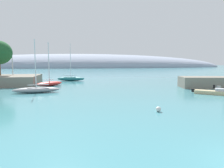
{
  "coord_description": "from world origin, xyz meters",
  "views": [
    {
      "loc": [
        -8.46,
        -6.83,
        4.71
      ],
      "look_at": [
        -2.54,
        25.36,
        1.2
      ],
      "focal_mm": 32.27,
      "sensor_mm": 36.0,
      "label": 1
    }
  ],
  "objects_px": {
    "sailboat_red_near_shore": "(49,83)",
    "mooring_buoy_white": "(158,109)",
    "sailboat_navy_mid_mooring": "(13,81)",
    "sailboat_grey_outer_mooring": "(36,90)",
    "motorboat_sand_foreground": "(214,92)",
    "sailboat_teal_end_of_line": "(71,79)",
    "motorboat_white_alongside_breakwater": "(222,86)"
  },
  "relations": [
    {
      "from": "motorboat_white_alongside_breakwater",
      "to": "mooring_buoy_white",
      "type": "xyz_separation_m",
      "value": [
        -18.96,
        -14.81,
        -0.11
      ]
    },
    {
      "from": "sailboat_red_near_shore",
      "to": "sailboat_grey_outer_mooring",
      "type": "relative_size",
      "value": 1.06
    },
    {
      "from": "sailboat_red_near_shore",
      "to": "motorboat_white_alongside_breakwater",
      "type": "xyz_separation_m",
      "value": [
        31.92,
        -9.41,
        -0.18
      ]
    },
    {
      "from": "sailboat_grey_outer_mooring",
      "to": "motorboat_sand_foreground",
      "type": "height_order",
      "value": "sailboat_grey_outer_mooring"
    },
    {
      "from": "sailboat_navy_mid_mooring",
      "to": "motorboat_white_alongside_breakwater",
      "type": "bearing_deg",
      "value": 42.13
    },
    {
      "from": "sailboat_red_near_shore",
      "to": "mooring_buoy_white",
      "type": "height_order",
      "value": "sailboat_red_near_shore"
    },
    {
      "from": "sailboat_grey_outer_mooring",
      "to": "motorboat_white_alongside_breakwater",
      "type": "distance_m",
      "value": 32.8
    },
    {
      "from": "motorboat_sand_foreground",
      "to": "mooring_buoy_white",
      "type": "distance_m",
      "value": 15.04
    },
    {
      "from": "sailboat_grey_outer_mooring",
      "to": "sailboat_teal_end_of_line",
      "type": "height_order",
      "value": "sailboat_teal_end_of_line"
    },
    {
      "from": "sailboat_grey_outer_mooring",
      "to": "mooring_buoy_white",
      "type": "bearing_deg",
      "value": 126.07
    },
    {
      "from": "motorboat_white_alongside_breakwater",
      "to": "motorboat_sand_foreground",
      "type": "bearing_deg",
      "value": -157.2
    },
    {
      "from": "sailboat_teal_end_of_line",
      "to": "sailboat_red_near_shore",
      "type": "bearing_deg",
      "value": -98.37
    },
    {
      "from": "sailboat_navy_mid_mooring",
      "to": "mooring_buoy_white",
      "type": "relative_size",
      "value": 14.16
    },
    {
      "from": "sailboat_grey_outer_mooring",
      "to": "mooring_buoy_white",
      "type": "xyz_separation_m",
      "value": [
        13.83,
        -14.97,
        -0.25
      ]
    },
    {
      "from": "sailboat_navy_mid_mooring",
      "to": "sailboat_grey_outer_mooring",
      "type": "relative_size",
      "value": 0.86
    },
    {
      "from": "motorboat_white_alongside_breakwater",
      "to": "mooring_buoy_white",
      "type": "distance_m",
      "value": 24.06
    },
    {
      "from": "sailboat_navy_mid_mooring",
      "to": "sailboat_grey_outer_mooring",
      "type": "bearing_deg",
      "value": -0.55
    },
    {
      "from": "sailboat_navy_mid_mooring",
      "to": "motorboat_white_alongside_breakwater",
      "type": "relative_size",
      "value": 1.34
    },
    {
      "from": "sailboat_grey_outer_mooring",
      "to": "motorboat_sand_foreground",
      "type": "relative_size",
      "value": 1.65
    },
    {
      "from": "sailboat_red_near_shore",
      "to": "motorboat_white_alongside_breakwater",
      "type": "relative_size",
      "value": 1.65
    },
    {
      "from": "sailboat_red_near_shore",
      "to": "motorboat_sand_foreground",
      "type": "xyz_separation_m",
      "value": [
        25.38,
        -15.74,
        -0.23
      ]
    },
    {
      "from": "sailboat_red_near_shore",
      "to": "sailboat_grey_outer_mooring",
      "type": "xyz_separation_m",
      "value": [
        -0.87,
        -9.24,
        -0.05
      ]
    },
    {
      "from": "motorboat_sand_foreground",
      "to": "motorboat_white_alongside_breakwater",
      "type": "bearing_deg",
      "value": 84.63
    },
    {
      "from": "motorboat_sand_foreground",
      "to": "motorboat_white_alongside_breakwater",
      "type": "xyz_separation_m",
      "value": [
        6.54,
        6.33,
        0.05
      ]
    },
    {
      "from": "motorboat_white_alongside_breakwater",
      "to": "sailboat_grey_outer_mooring",
      "type": "bearing_deg",
      "value": 158.46
    },
    {
      "from": "sailboat_red_near_shore",
      "to": "motorboat_white_alongside_breakwater",
      "type": "bearing_deg",
      "value": -57.09
    },
    {
      "from": "sailboat_teal_end_of_line",
      "to": "motorboat_white_alongside_breakwater",
      "type": "xyz_separation_m",
      "value": [
        27.88,
        -20.02,
        -0.23
      ]
    },
    {
      "from": "sailboat_red_near_shore",
      "to": "sailboat_navy_mid_mooring",
      "type": "distance_m",
      "value": 10.13
    },
    {
      "from": "sailboat_red_near_shore",
      "to": "motorboat_sand_foreground",
      "type": "relative_size",
      "value": 1.74
    },
    {
      "from": "sailboat_teal_end_of_line",
      "to": "mooring_buoy_white",
      "type": "distance_m",
      "value": 35.95
    },
    {
      "from": "sailboat_red_near_shore",
      "to": "mooring_buoy_white",
      "type": "bearing_deg",
      "value": -102.51
    },
    {
      "from": "sailboat_teal_end_of_line",
      "to": "mooring_buoy_white",
      "type": "xyz_separation_m",
      "value": [
        8.92,
        -34.83,
        -0.34
      ]
    }
  ]
}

